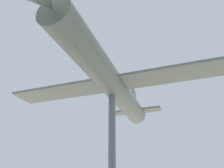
% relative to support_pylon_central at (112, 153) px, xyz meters
% --- Properties ---
extents(support_pylon_central, '(0.45, 0.45, 7.46)m').
position_rel_support_pylon_central_xyz_m(support_pylon_central, '(0.00, 0.00, 0.00)').
color(support_pylon_central, slate).
rests_on(support_pylon_central, ground_plane).
extents(suspended_airplane, '(14.91, 15.67, 3.10)m').
position_rel_support_pylon_central_xyz_m(suspended_airplane, '(0.08, 0.25, 4.56)').
color(suspended_airplane, slate).
rests_on(suspended_airplane, support_pylon_central).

